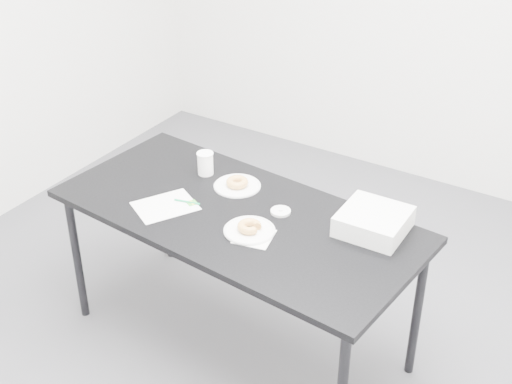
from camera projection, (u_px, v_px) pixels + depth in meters
The scene contains 13 objects.
floor at pixel (259, 340), 3.55m from camera, with size 4.00×4.00×0.00m, color #45454A.
table at pixel (237, 223), 3.19m from camera, with size 1.72×0.92×0.75m.
scorecard at pixel (165, 206), 3.20m from camera, with size 0.21×0.27×0.00m, color white.
logo_patch at pixel (192, 203), 3.22m from camera, with size 0.04×0.04×0.00m, color green.
pen at pixel (187, 202), 3.22m from camera, with size 0.01×0.01×0.12m, color #0C8D50.
napkin at pixel (254, 237), 2.99m from camera, with size 0.15×0.15×0.00m, color white.
plate_near at pixel (249, 230), 3.03m from camera, with size 0.22×0.22×0.01m, color white.
donut_near at pixel (249, 226), 3.02m from camera, with size 0.10×0.10×0.03m, color gold.
plate_far at pixel (237, 186), 3.35m from camera, with size 0.22×0.22×0.01m, color white.
donut_far at pixel (237, 182), 3.34m from camera, with size 0.10×0.10×0.03m, color gold.
coffee_cup at pixel (205, 163), 3.43m from camera, with size 0.08×0.08×0.11m, color white.
cup_lid at pixel (281, 211), 3.16m from camera, with size 0.09×0.09×0.01m, color silver.
bakery_box at pixel (374, 221), 3.01m from camera, with size 0.27×0.27×0.09m, color silver.
Camera 1 is at (1.40, -2.27, 2.45)m, focal length 50.00 mm.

